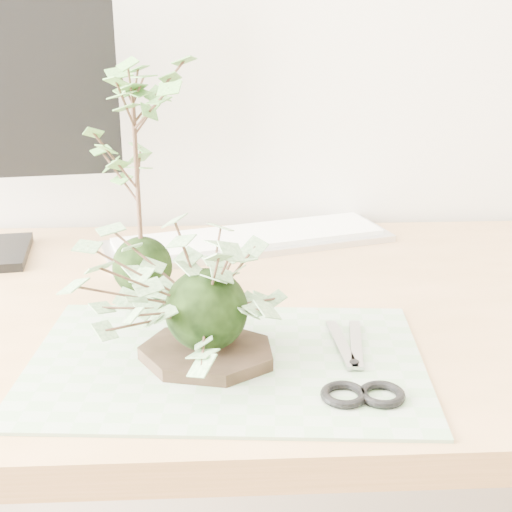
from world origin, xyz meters
name	(u,v)px	position (x,y,z in m)	size (l,w,h in m)	color
desk	(258,360)	(0.01, 1.23, 0.65)	(1.60, 0.70, 0.74)	tan
cutting_mat	(226,362)	(-0.04, 1.06, 0.74)	(0.44, 0.30, 0.00)	gray
stone_dish	(207,353)	(-0.06, 1.06, 0.75)	(0.16, 0.16, 0.01)	black
ivy_kokedama	(205,273)	(-0.06, 1.06, 0.85)	(0.34, 0.34, 0.19)	black
maple_kokedama	(134,121)	(-0.15, 1.27, 0.98)	(0.24, 0.24, 0.34)	black
keyboard	(249,240)	(0.01, 1.47, 0.75)	(0.50, 0.27, 0.02)	#BABABE
scissors	(360,382)	(0.10, 1.00, 0.75)	(0.09, 0.20, 0.01)	gray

